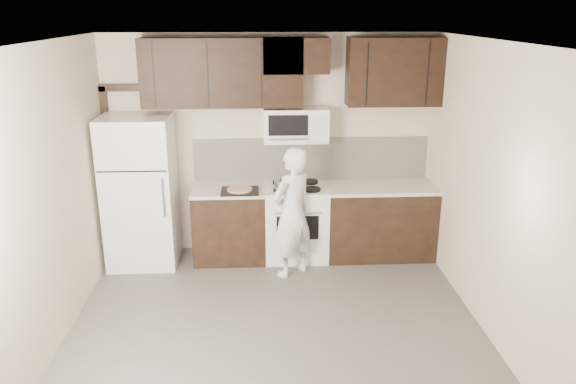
{
  "coord_description": "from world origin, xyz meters",
  "views": [
    {
      "loc": [
        -0.14,
        -4.5,
        2.96
      ],
      "look_at": [
        0.15,
        0.9,
        1.19
      ],
      "focal_mm": 35.0,
      "sensor_mm": 36.0,
      "label": 1
    }
  ],
  "objects": [
    {
      "name": "ceiling",
      "position": [
        0.0,
        0.0,
        2.7
      ],
      "size": [
        4.5,
        4.5,
        0.0
      ],
      "primitive_type": "plane",
      "rotation": [
        3.14,
        0.0,
        0.0
      ],
      "color": "white",
      "rests_on": "back_wall"
    },
    {
      "name": "floor",
      "position": [
        0.0,
        0.0,
        0.0
      ],
      "size": [
        4.5,
        4.5,
        0.0
      ],
      "primitive_type": "plane",
      "color": "#565350",
      "rests_on": "ground"
    },
    {
      "name": "saucepan",
      "position": [
        0.12,
        1.79,
        0.98
      ],
      "size": [
        0.3,
        0.17,
        0.17
      ],
      "color": "silver",
      "rests_on": "stove"
    },
    {
      "name": "stove",
      "position": [
        0.3,
        1.94,
        0.46
      ],
      "size": [
        0.76,
        0.66,
        0.94
      ],
      "color": "white",
      "rests_on": "floor"
    },
    {
      "name": "pizza",
      "position": [
        -0.37,
        1.77,
        0.94
      ],
      "size": [
        0.3,
        0.3,
        0.02
      ],
      "primitive_type": "cylinder",
      "rotation": [
        0.0,
        0.0,
        0.0
      ],
      "color": "#CDBB89",
      "rests_on": "baking_tray"
    },
    {
      "name": "baking_tray",
      "position": [
        -0.37,
        1.77,
        0.92
      ],
      "size": [
        0.44,
        0.33,
        0.02
      ],
      "primitive_type": "cube",
      "rotation": [
        0.0,
        0.0,
        0.0
      ],
      "color": "black",
      "rests_on": "counter_run"
    },
    {
      "name": "refrigerator",
      "position": [
        -1.55,
        1.89,
        0.9
      ],
      "size": [
        0.8,
        0.76,
        1.8
      ],
      "color": "white",
      "rests_on": "floor"
    },
    {
      "name": "counter_run",
      "position": [
        0.6,
        1.94,
        0.46
      ],
      "size": [
        2.95,
        0.64,
        0.91
      ],
      "color": "black",
      "rests_on": "floor"
    },
    {
      "name": "backsplash",
      "position": [
        0.5,
        2.24,
        1.18
      ],
      "size": [
        2.9,
        0.02,
        0.54
      ],
      "primitive_type": "cube",
      "color": "beige",
      "rests_on": "counter_run"
    },
    {
      "name": "upper_cabinets",
      "position": [
        0.21,
        2.08,
        2.28
      ],
      "size": [
        3.48,
        0.35,
        0.78
      ],
      "color": "black",
      "rests_on": "back_wall"
    },
    {
      "name": "person",
      "position": [
        0.22,
        1.45,
        0.76
      ],
      "size": [
        0.66,
        0.64,
        1.52
      ],
      "primitive_type": "imported",
      "rotation": [
        0.0,
        0.0,
        3.84
      ],
      "color": "white",
      "rests_on": "floor"
    },
    {
      "name": "back_wall",
      "position": [
        0.0,
        2.25,
        1.35
      ],
      "size": [
        4.0,
        0.0,
        4.0
      ],
      "primitive_type": "plane",
      "rotation": [
        1.57,
        0.0,
        0.0
      ],
      "color": "#C0B4A3",
      "rests_on": "ground"
    },
    {
      "name": "microwave",
      "position": [
        0.3,
        2.06,
        1.65
      ],
      "size": [
        0.76,
        0.42,
        0.4
      ],
      "color": "white",
      "rests_on": "upper_cabinets"
    },
    {
      "name": "door_trim",
      "position": [
        -1.92,
        2.21,
        1.25
      ],
      "size": [
        0.5,
        0.08,
        2.12
      ],
      "color": "black",
      "rests_on": "floor"
    }
  ]
}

